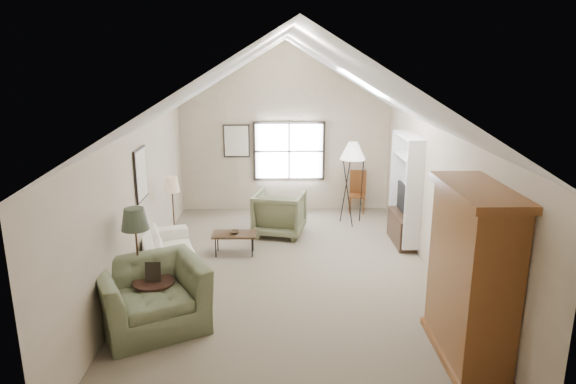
{
  "coord_description": "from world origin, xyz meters",
  "views": [
    {
      "loc": [
        -0.18,
        -8.12,
        3.7
      ],
      "look_at": [
        0.0,
        0.4,
        1.4
      ],
      "focal_mm": 32.0,
      "sensor_mm": 36.0,
      "label": 1
    }
  ],
  "objects_px": {
    "coffee_table": "(235,244)",
    "side_chair": "(357,192)",
    "armchair_near": "(151,296)",
    "armchair_far": "(280,213)",
    "side_table": "(155,300)",
    "armoire": "(471,275)",
    "sofa": "(170,254)"
  },
  "relations": [
    {
      "from": "sofa",
      "to": "side_chair",
      "type": "bearing_deg",
      "value": -65.17
    },
    {
      "from": "armchair_far",
      "to": "coffee_table",
      "type": "xyz_separation_m",
      "value": [
        -0.86,
        -1.11,
        -0.25
      ]
    },
    {
      "from": "armoire",
      "to": "armchair_near",
      "type": "distance_m",
      "value": 4.24
    },
    {
      "from": "sofa",
      "to": "coffee_table",
      "type": "height_order",
      "value": "sofa"
    },
    {
      "from": "armchair_far",
      "to": "side_chair",
      "type": "relative_size",
      "value": 1.02
    },
    {
      "from": "side_chair",
      "to": "sofa",
      "type": "bearing_deg",
      "value": -126.63
    },
    {
      "from": "armchair_near",
      "to": "side_chair",
      "type": "relative_size",
      "value": 1.42
    },
    {
      "from": "armchair_far",
      "to": "coffee_table",
      "type": "bearing_deg",
      "value": 65.55
    },
    {
      "from": "side_table",
      "to": "coffee_table",
      "type": "bearing_deg",
      "value": 68.95
    },
    {
      "from": "armchair_near",
      "to": "side_table",
      "type": "bearing_deg",
      "value": 64.32
    },
    {
      "from": "side_table",
      "to": "side_chair",
      "type": "distance_m",
      "value": 6.29
    },
    {
      "from": "armchair_near",
      "to": "armchair_far",
      "type": "height_order",
      "value": "armchair_far"
    },
    {
      "from": "sofa",
      "to": "armchair_far",
      "type": "bearing_deg",
      "value": -62.07
    },
    {
      "from": "armchair_near",
      "to": "armchair_far",
      "type": "relative_size",
      "value": 1.39
    },
    {
      "from": "coffee_table",
      "to": "side_chair",
      "type": "bearing_deg",
      "value": 44.05
    },
    {
      "from": "armchair_near",
      "to": "side_table",
      "type": "xyz_separation_m",
      "value": [
        -0.01,
        0.21,
        -0.17
      ]
    },
    {
      "from": "coffee_table",
      "to": "armchair_near",
      "type": "bearing_deg",
      "value": -109.33
    },
    {
      "from": "armoire",
      "to": "armchair_near",
      "type": "bearing_deg",
      "value": 169.16
    },
    {
      "from": "side_table",
      "to": "side_chair",
      "type": "relative_size",
      "value": 0.59
    },
    {
      "from": "armoire",
      "to": "armchair_near",
      "type": "xyz_separation_m",
      "value": [
        -4.12,
        0.79,
        -0.64
      ]
    },
    {
      "from": "coffee_table",
      "to": "side_chair",
      "type": "height_order",
      "value": "side_chair"
    },
    {
      "from": "armoire",
      "to": "armchair_far",
      "type": "bearing_deg",
      "value": 116.95
    },
    {
      "from": "coffee_table",
      "to": "side_chair",
      "type": "xyz_separation_m",
      "value": [
        2.74,
        2.65,
        0.29
      ]
    },
    {
      "from": "side_table",
      "to": "side_chair",
      "type": "bearing_deg",
      "value": 54.17
    },
    {
      "from": "armchair_near",
      "to": "side_chair",
      "type": "distance_m",
      "value": 6.46
    },
    {
      "from": "sofa",
      "to": "side_table",
      "type": "bearing_deg",
      "value": 165.64
    },
    {
      "from": "sofa",
      "to": "side_chair",
      "type": "relative_size",
      "value": 2.35
    },
    {
      "from": "sofa",
      "to": "side_table",
      "type": "relative_size",
      "value": 3.99
    },
    {
      "from": "armoire",
      "to": "side_table",
      "type": "xyz_separation_m",
      "value": [
        -4.13,
        1.0,
        -0.81
      ]
    },
    {
      "from": "side_chair",
      "to": "armchair_far",
      "type": "bearing_deg",
      "value": -130.13
    },
    {
      "from": "coffee_table",
      "to": "side_chair",
      "type": "relative_size",
      "value": 0.82
    },
    {
      "from": "armoire",
      "to": "side_chair",
      "type": "relative_size",
      "value": 2.2
    }
  ]
}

